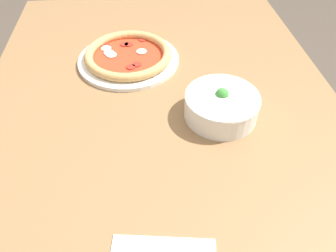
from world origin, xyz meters
TOP-DOWN VIEW (x-y plane):
  - ground_plane at (0.00, 0.00)m, footprint 8.00×8.00m
  - dining_table at (0.00, 0.00)m, footprint 1.40×0.95m
  - pizza at (-0.23, -0.08)m, footprint 0.30×0.30m
  - bowl at (0.04, 0.14)m, footprint 0.18×0.18m

SIDE VIEW (x-z plane):
  - ground_plane at x=0.00m, z-range 0.00..0.00m
  - dining_table at x=0.00m, z-range 0.28..1.04m
  - pizza at x=-0.23m, z-range 0.75..0.79m
  - bowl at x=0.04m, z-range 0.75..0.83m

